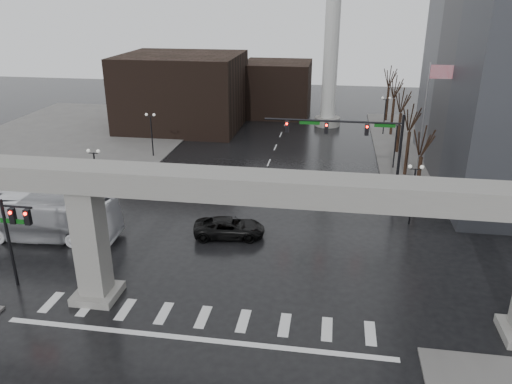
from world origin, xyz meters
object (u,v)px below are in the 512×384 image
pickup_truck (229,228)px  far_car (251,178)px  signal_mast_arm (357,137)px  city_bus (36,216)px

pickup_truck → far_car: size_ratio=1.14×
signal_mast_arm → far_car: 11.08m
signal_mast_arm → pickup_truck: signal_mast_arm is taller
city_bus → pickup_truck: bearing=-83.5°
signal_mast_arm → pickup_truck: (-9.60, -9.38, -5.07)m
far_car → city_bus: bearing=-142.9°
signal_mast_arm → pickup_truck: 14.34m
pickup_truck → far_car: bearing=-7.7°
far_car → pickup_truck: bearing=-95.4°
signal_mast_arm → city_bus: size_ratio=0.95×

